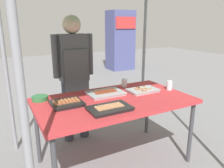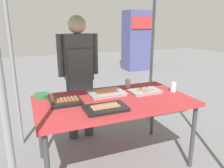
{
  "view_description": "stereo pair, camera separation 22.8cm",
  "coord_description": "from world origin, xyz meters",
  "px_view_note": "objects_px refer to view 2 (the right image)",
  "views": [
    {
      "loc": [
        -1.04,
        -1.89,
        1.51
      ],
      "look_at": [
        0.0,
        0.05,
        0.9
      ],
      "focal_mm": 35.12,
      "sensor_mm": 36.0,
      "label": 1
    },
    {
      "loc": [
        -0.83,
        -1.98,
        1.51
      ],
      "look_at": [
        0.0,
        0.05,
        0.9
      ],
      "focal_mm": 35.12,
      "sensor_mm": 36.0,
      "label": 2
    }
  ],
  "objects_px": {
    "condiment_bowl": "(42,96)",
    "drink_cup_by_wok": "(128,83)",
    "tray_meat_skewers": "(145,91)",
    "stall_table": "(114,104)",
    "tray_pork_links": "(66,101)",
    "drink_cup_near_edge": "(173,87)",
    "vendor_woman": "(79,69)",
    "neighbor_stall_left": "(136,41)",
    "tray_spring_rolls": "(107,93)",
    "tray_grilled_sausages": "(106,108)"
  },
  "relations": [
    {
      "from": "stall_table",
      "to": "neighbor_stall_left",
      "type": "relative_size",
      "value": 0.84
    },
    {
      "from": "tray_grilled_sausages",
      "to": "vendor_woman",
      "type": "bearing_deg",
      "value": 90.29
    },
    {
      "from": "tray_grilled_sausages",
      "to": "tray_pork_links",
      "type": "relative_size",
      "value": 1.3
    },
    {
      "from": "drink_cup_by_wok",
      "to": "vendor_woman",
      "type": "relative_size",
      "value": 0.06
    },
    {
      "from": "vendor_woman",
      "to": "neighbor_stall_left",
      "type": "height_order",
      "value": "neighbor_stall_left"
    },
    {
      "from": "stall_table",
      "to": "condiment_bowl",
      "type": "relative_size",
      "value": 9.88
    },
    {
      "from": "drink_cup_near_edge",
      "to": "drink_cup_by_wok",
      "type": "xyz_separation_m",
      "value": [
        -0.4,
        0.36,
        -0.01
      ]
    },
    {
      "from": "drink_cup_near_edge",
      "to": "vendor_woman",
      "type": "height_order",
      "value": "vendor_woman"
    },
    {
      "from": "tray_spring_rolls",
      "to": "condiment_bowl",
      "type": "height_order",
      "value": "tray_spring_rolls"
    },
    {
      "from": "tray_pork_links",
      "to": "neighbor_stall_left",
      "type": "relative_size",
      "value": 0.16
    },
    {
      "from": "tray_meat_skewers",
      "to": "condiment_bowl",
      "type": "xyz_separation_m",
      "value": [
        -1.1,
        0.26,
        0.01
      ]
    },
    {
      "from": "tray_meat_skewers",
      "to": "stall_table",
      "type": "bearing_deg",
      "value": -171.03
    },
    {
      "from": "stall_table",
      "to": "drink_cup_by_wok",
      "type": "height_order",
      "value": "drink_cup_by_wok"
    },
    {
      "from": "tray_spring_rolls",
      "to": "drink_cup_near_edge",
      "type": "distance_m",
      "value": 0.77
    },
    {
      "from": "condiment_bowl",
      "to": "stall_table",
      "type": "bearing_deg",
      "value": -25.29
    },
    {
      "from": "drink_cup_near_edge",
      "to": "neighbor_stall_left",
      "type": "height_order",
      "value": "neighbor_stall_left"
    },
    {
      "from": "stall_table",
      "to": "neighbor_stall_left",
      "type": "height_order",
      "value": "neighbor_stall_left"
    },
    {
      "from": "drink_cup_near_edge",
      "to": "neighbor_stall_left",
      "type": "bearing_deg",
      "value": 66.57
    },
    {
      "from": "tray_meat_skewers",
      "to": "neighbor_stall_left",
      "type": "height_order",
      "value": "neighbor_stall_left"
    },
    {
      "from": "stall_table",
      "to": "drink_cup_by_wok",
      "type": "xyz_separation_m",
      "value": [
        0.33,
        0.34,
        0.1
      ]
    },
    {
      "from": "condiment_bowl",
      "to": "neighbor_stall_left",
      "type": "relative_size",
      "value": 0.09
    },
    {
      "from": "tray_grilled_sausages",
      "to": "neighbor_stall_left",
      "type": "relative_size",
      "value": 0.21
    },
    {
      "from": "vendor_woman",
      "to": "tray_spring_rolls",
      "type": "bearing_deg",
      "value": 107.73
    },
    {
      "from": "drink_cup_near_edge",
      "to": "vendor_woman",
      "type": "relative_size",
      "value": 0.07
    },
    {
      "from": "stall_table",
      "to": "drink_cup_by_wok",
      "type": "distance_m",
      "value": 0.48
    },
    {
      "from": "stall_table",
      "to": "tray_meat_skewers",
      "type": "height_order",
      "value": "tray_meat_skewers"
    },
    {
      "from": "vendor_woman",
      "to": "tray_grilled_sausages",
      "type": "bearing_deg",
      "value": 90.29
    },
    {
      "from": "drink_cup_near_edge",
      "to": "drink_cup_by_wok",
      "type": "relative_size",
      "value": 1.1
    },
    {
      "from": "tray_spring_rolls",
      "to": "condiment_bowl",
      "type": "bearing_deg",
      "value": 166.95
    },
    {
      "from": "stall_table",
      "to": "vendor_woman",
      "type": "xyz_separation_m",
      "value": [
        -0.19,
        0.71,
        0.25
      ]
    },
    {
      "from": "tray_grilled_sausages",
      "to": "drink_cup_near_edge",
      "type": "height_order",
      "value": "drink_cup_near_edge"
    },
    {
      "from": "tray_meat_skewers",
      "to": "drink_cup_by_wok",
      "type": "xyz_separation_m",
      "value": [
        -0.08,
        0.27,
        0.03
      ]
    },
    {
      "from": "tray_grilled_sausages",
      "to": "tray_spring_rolls",
      "type": "height_order",
      "value": "tray_spring_rolls"
    },
    {
      "from": "stall_table",
      "to": "tray_pork_links",
      "type": "bearing_deg",
      "value": 172.39
    },
    {
      "from": "condiment_bowl",
      "to": "drink_cup_by_wok",
      "type": "relative_size",
      "value": 1.64
    },
    {
      "from": "tray_grilled_sausages",
      "to": "vendor_woman",
      "type": "height_order",
      "value": "vendor_woman"
    },
    {
      "from": "stall_table",
      "to": "tray_grilled_sausages",
      "type": "xyz_separation_m",
      "value": [
        -0.18,
        -0.25,
        0.07
      ]
    },
    {
      "from": "tray_meat_skewers",
      "to": "tray_pork_links",
      "type": "xyz_separation_m",
      "value": [
        -0.9,
        0.0,
        0.0
      ]
    },
    {
      "from": "condiment_bowl",
      "to": "tray_grilled_sausages",
      "type": "bearing_deg",
      "value": -48.5
    },
    {
      "from": "drink_cup_by_wok",
      "to": "vendor_woman",
      "type": "xyz_separation_m",
      "value": [
        -0.52,
        0.37,
        0.15
      ]
    },
    {
      "from": "drink_cup_by_wok",
      "to": "tray_meat_skewers",
      "type": "bearing_deg",
      "value": -73.37
    },
    {
      "from": "stall_table",
      "to": "drink_cup_near_edge",
      "type": "relative_size",
      "value": 14.71
    },
    {
      "from": "tray_meat_skewers",
      "to": "condiment_bowl",
      "type": "bearing_deg",
      "value": 166.64
    },
    {
      "from": "drink_cup_by_wok",
      "to": "neighbor_stall_left",
      "type": "xyz_separation_m",
      "value": [
        2.34,
        4.12,
        0.16
      ]
    },
    {
      "from": "tray_meat_skewers",
      "to": "condiment_bowl",
      "type": "height_order",
      "value": "condiment_bowl"
    },
    {
      "from": "tray_meat_skewers",
      "to": "tray_spring_rolls",
      "type": "xyz_separation_m",
      "value": [
        -0.43,
        0.11,
        0.0
      ]
    },
    {
      "from": "tray_spring_rolls",
      "to": "condiment_bowl",
      "type": "relative_size",
      "value": 2.42
    },
    {
      "from": "tray_spring_rolls",
      "to": "vendor_woman",
      "type": "distance_m",
      "value": 0.59
    },
    {
      "from": "tray_grilled_sausages",
      "to": "tray_meat_skewers",
      "type": "xyz_separation_m",
      "value": [
        0.59,
        0.31,
        -0.0
      ]
    },
    {
      "from": "drink_cup_by_wok",
      "to": "vendor_woman",
      "type": "distance_m",
      "value": 0.65
    }
  ]
}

